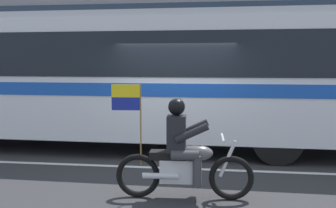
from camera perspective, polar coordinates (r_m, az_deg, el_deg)
The scene contains 6 objects.
ground_plane at distance 8.91m, azimuth 1.01°, elevation -7.90°, with size 60.00×60.00×0.00m, color #2B2B2D.
sidewalk_curb at distance 13.88m, azimuth 3.63°, elevation -2.62°, with size 28.00×3.80×0.15m, color #B7B2A8.
lane_center_stripe at distance 8.33m, azimuth 0.49°, elevation -8.84°, with size 26.60×0.14×0.01m, color silver.
transit_bus at distance 10.10m, azimuth -6.09°, elevation 4.49°, with size 12.88×2.79×3.22m.
motorcycle_with_rider at distance 6.41m, azimuth 2.03°, elevation -7.25°, with size 2.19×0.64×1.78m.
fire_hydrant at distance 13.23m, azimuth 18.33°, elevation -1.39°, with size 0.22×0.30×0.75m.
Camera 1 is at (1.07, -8.59, 2.12)m, focal length 44.10 mm.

